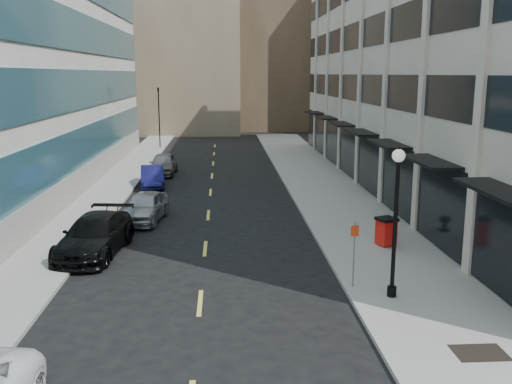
{
  "coord_description": "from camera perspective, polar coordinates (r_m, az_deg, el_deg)",
  "views": [
    {
      "loc": [
        0.81,
        -9.83,
        7.45
      ],
      "look_at": [
        2.12,
        12.31,
        2.84
      ],
      "focal_mm": 40.0,
      "sensor_mm": 36.0,
      "label": 1
    }
  ],
  "objects": [
    {
      "name": "traffic_signal",
      "position": [
        58.2,
        -9.75,
        9.88
      ],
      "size": [
        0.66,
        0.66,
        6.98
      ],
      "color": "black",
      "rests_on": "ground"
    },
    {
      "name": "building_right",
      "position": [
        40.23,
        20.83,
        13.2
      ],
      "size": [
        15.3,
        46.5,
        18.25
      ],
      "color": "beige",
      "rests_on": "ground"
    },
    {
      "name": "skyline_tan_far",
      "position": [
        89.14,
        -13.33,
        13.73
      ],
      "size": [
        12.0,
        14.0,
        22.0
      ],
      "primitive_type": "cube",
      "color": "#877558",
      "rests_on": "ground"
    },
    {
      "name": "car_grey_sedan",
      "position": [
        43.41,
        -9.26,
        2.78
      ],
      "size": [
        2.02,
        4.74,
        1.6
      ],
      "primitive_type": "imported",
      "rotation": [
        0.0,
        0.0,
        -0.03
      ],
      "color": "slate",
      "rests_on": "ground"
    },
    {
      "name": "urn_planter",
      "position": [
        27.52,
        13.2,
        -2.98
      ],
      "size": [
        0.54,
        0.54,
        0.75
      ],
      "rotation": [
        0.0,
        0.0,
        0.01
      ],
      "color": "black",
      "rests_on": "sidewalk_right"
    },
    {
      "name": "car_black_pickup",
      "position": [
        24.87,
        -15.81,
        -4.2
      ],
      "size": [
        2.88,
        5.8,
        1.62
      ],
      "primitive_type": "imported",
      "rotation": [
        0.0,
        0.0,
        -0.11
      ],
      "color": "black",
      "rests_on": "ground"
    },
    {
      "name": "grate_far",
      "position": [
        16.89,
        21.46,
        -14.73
      ],
      "size": [
        1.4,
        1.0,
        0.01
      ],
      "primitive_type": "cube",
      "color": "black",
      "rests_on": "sidewalk_right"
    },
    {
      "name": "car_silver_sedan",
      "position": [
        29.77,
        -11.04,
        -1.46
      ],
      "size": [
        2.4,
        4.68,
        1.52
      ],
      "primitive_type": "imported",
      "rotation": [
        0.0,
        0.0,
        -0.14
      ],
      "color": "#93979B",
      "rests_on": "ground"
    },
    {
      "name": "trash_bin",
      "position": [
        25.28,
        12.89,
        -3.77
      ],
      "size": [
        0.99,
        0.99,
        1.24
      ],
      "rotation": [
        0.0,
        0.0,
        0.39
      ],
      "color": "red",
      "rests_on": "sidewalk_right"
    },
    {
      "name": "skyline_tan_near",
      "position": [
        78.25,
        -7.19,
        16.46
      ],
      "size": [
        14.0,
        18.0,
        28.0
      ],
      "primitive_type": "cube",
      "color": "#877558",
      "rests_on": "ground"
    },
    {
      "name": "skyline_stone",
      "position": [
        77.8,
        9.65,
        13.47
      ],
      "size": [
        10.0,
        14.0,
        20.0
      ],
      "primitive_type": "cube",
      "color": "beige",
      "rests_on": "ground"
    },
    {
      "name": "sidewalk_right",
      "position": [
        31.45,
        9.0,
        -1.97
      ],
      "size": [
        5.0,
        80.0,
        0.15
      ],
      "primitive_type": "cube",
      "color": "gray",
      "rests_on": "ground"
    },
    {
      "name": "lamppost",
      "position": [
        19.02,
        13.81,
        -1.73
      ],
      "size": [
        0.42,
        0.42,
        5.08
      ],
      "color": "black",
      "rests_on": "sidewalk_right"
    },
    {
      "name": "road_centerline",
      "position": [
        27.86,
        -4.93,
        -3.8
      ],
      "size": [
        0.15,
        68.2,
        0.01
      ],
      "color": "#D8CC4C",
      "rests_on": "ground"
    },
    {
      "name": "sign_post",
      "position": [
        19.97,
        9.81,
        -5.22
      ],
      "size": [
        0.28,
        0.08,
        2.38
      ],
      "rotation": [
        0.0,
        0.0,
        0.14
      ],
      "color": "slate",
      "rests_on": "sidewalk_right"
    },
    {
      "name": "skyline_brown",
      "position": [
        82.7,
        1.71,
        18.38
      ],
      "size": [
        12.0,
        16.0,
        34.0
      ],
      "primitive_type": "cube",
      "color": "brown",
      "rests_on": "ground"
    },
    {
      "name": "car_blue_sedan",
      "position": [
        38.72,
        -10.32,
        1.52
      ],
      "size": [
        2.02,
        4.42,
        1.41
      ],
      "primitive_type": "imported",
      "rotation": [
        0.0,
        0.0,
        0.13
      ],
      "color": "#161653",
      "rests_on": "ground"
    },
    {
      "name": "sidewalk_left",
      "position": [
        31.59,
        -16.67,
        -2.26
      ],
      "size": [
        3.0,
        80.0,
        0.15
      ],
      "primitive_type": "cube",
      "color": "gray",
      "rests_on": "ground"
    }
  ]
}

